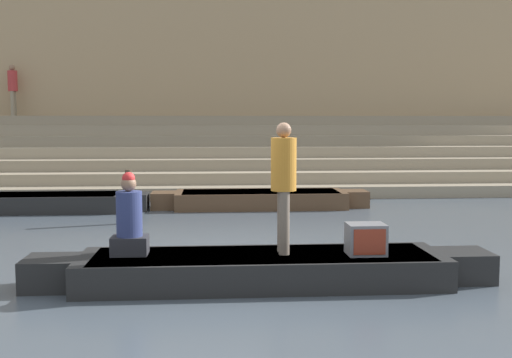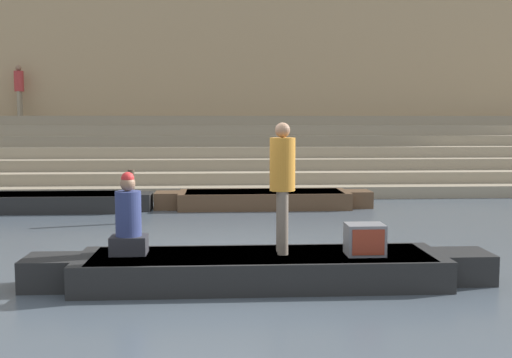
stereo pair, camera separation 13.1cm
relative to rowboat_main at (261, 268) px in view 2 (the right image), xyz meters
The scene contains 11 objects.
ground_plane 1.11m from the rowboat_main, 125.39° to the left, with size 120.00×120.00×0.00m, color #4C5660.
ghat_steps 12.19m from the rowboat_main, 92.96° to the left, with size 36.00×5.60×2.36m.
back_wall 15.27m from the rowboat_main, 92.44° to the left, with size 34.20×1.28×8.29m.
rowboat_main is the anchor object (origin of this frame).
person_standing 1.25m from the rowboat_main, 11.96° to the left, with size 0.34×0.34×1.77m.
person_rowing 1.89m from the rowboat_main, behind, with size 0.48×0.38×1.11m.
tv_set 1.45m from the rowboat_main, ahead, with size 0.51×0.40×0.42m.
moored_boat_shore 8.43m from the rowboat_main, 125.30° to the left, with size 5.22×1.34×0.42m.
moored_boat_distant 7.10m from the rowboat_main, 85.65° to the left, with size 5.45×1.34×0.42m.
mooring_post 5.53m from the rowboat_main, 116.43° to the left, with size 0.14×0.14×1.16m, color #473828.
person_on_steps 16.03m from the rowboat_main, 118.95° to the left, with size 0.33×0.33×1.77m.
Camera 2 is at (0.10, -8.78, 2.21)m, focal length 42.00 mm.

